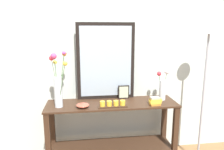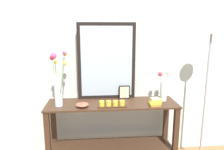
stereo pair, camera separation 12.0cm
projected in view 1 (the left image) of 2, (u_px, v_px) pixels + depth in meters
The scene contains 10 objects.
wall_back at pixel (108, 51), 2.66m from camera, with size 6.40×0.08×2.70m, color beige.
console_table at pixel (112, 126), 2.51m from camera, with size 1.49×0.42×0.78m.
mirror_leaning at pixel (106, 62), 2.53m from camera, with size 0.68×0.03×0.91m.
tall_vase_left at pixel (58, 84), 2.28m from camera, with size 0.20×0.27×0.61m.
vase_right at pixel (163, 86), 2.54m from camera, with size 0.14×0.09×0.37m.
candle_tray at pixel (113, 104), 2.32m from camera, with size 0.32×0.09×0.07m.
picture_frame_small at pixel (124, 92), 2.59m from camera, with size 0.13×0.01×0.16m.
decorative_bowl at pixel (83, 105), 2.30m from camera, with size 0.14×0.14×0.05m.
book_stack at pixel (155, 101), 2.38m from camera, with size 0.14×0.10×0.09m.
floor_lamp at pixel (205, 72), 2.44m from camera, with size 0.24×0.24×1.66m.
Camera 1 is at (-0.31, -2.31, 1.60)m, focal length 34.27 mm.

